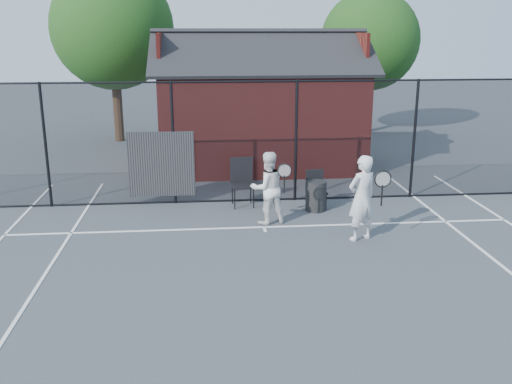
{
  "coord_description": "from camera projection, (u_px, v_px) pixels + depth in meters",
  "views": [
    {
      "loc": [
        -1.26,
        -8.68,
        4.17
      ],
      "look_at": [
        -0.27,
        1.98,
        1.1
      ],
      "focal_mm": 40.0,
      "sensor_mm": 36.0,
      "label": 1
    }
  ],
  "objects": [
    {
      "name": "ground",
      "position": [
        283.0,
        287.0,
        9.57
      ],
      "size": [
        80.0,
        80.0,
        0.0
      ],
      "primitive_type": "plane",
      "color": "#42474C",
      "rests_on": "ground"
    },
    {
      "name": "tree_right",
      "position": [
        370.0,
        41.0,
        22.91
      ],
      "size": [
        3.97,
        3.97,
        5.7
      ],
      "color": "#311F13",
      "rests_on": "ground"
    },
    {
      "name": "fence",
      "position": [
        243.0,
        145.0,
        13.92
      ],
      "size": [
        22.04,
        3.0,
        3.0
      ],
      "color": "black",
      "rests_on": "ground"
    },
    {
      "name": "clubhouse",
      "position": [
        260.0,
        114.0,
        17.78
      ],
      "size": [
        6.5,
        4.36,
        4.19
      ],
      "color": "maroon",
      "rests_on": "ground"
    },
    {
      "name": "waste_bin",
      "position": [
        316.0,
        196.0,
        13.51
      ],
      "size": [
        0.54,
        0.54,
        0.72
      ],
      "primitive_type": "cylinder",
      "rotation": [
        0.0,
        0.0,
        0.12
      ],
      "color": "black",
      "rests_on": "ground"
    },
    {
      "name": "player_front",
      "position": [
        362.0,
        198.0,
        11.48
      ],
      "size": [
        0.85,
        0.69,
        1.77
      ],
      "color": "silver",
      "rests_on": "ground"
    },
    {
      "name": "player_back",
      "position": [
        268.0,
        188.0,
        12.51
      ],
      "size": [
        0.94,
        0.8,
        1.62
      ],
      "color": "white",
      "rests_on": "ground"
    },
    {
      "name": "tree_left",
      "position": [
        113.0,
        28.0,
        20.94
      ],
      "size": [
        4.48,
        4.48,
        6.44
      ],
      "color": "#311F13",
      "rests_on": "ground"
    },
    {
      "name": "chair_right",
      "position": [
        317.0,
        190.0,
        13.61
      ],
      "size": [
        0.49,
        0.51,
        0.91
      ],
      "primitive_type": "cube",
      "rotation": [
        0.0,
        0.0,
        0.14
      ],
      "color": "black",
      "rests_on": "ground"
    },
    {
      "name": "court_lines",
      "position": [
        295.0,
        326.0,
        8.3
      ],
      "size": [
        11.02,
        18.0,
        0.01
      ],
      "color": "white",
      "rests_on": "ground"
    },
    {
      "name": "chair_left",
      "position": [
        243.0,
        183.0,
        13.78
      ],
      "size": [
        0.59,
        0.61,
        1.14
      ],
      "primitive_type": "cube",
      "rotation": [
        0.0,
        0.0,
        0.07
      ],
      "color": "black",
      "rests_on": "ground"
    }
  ]
}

